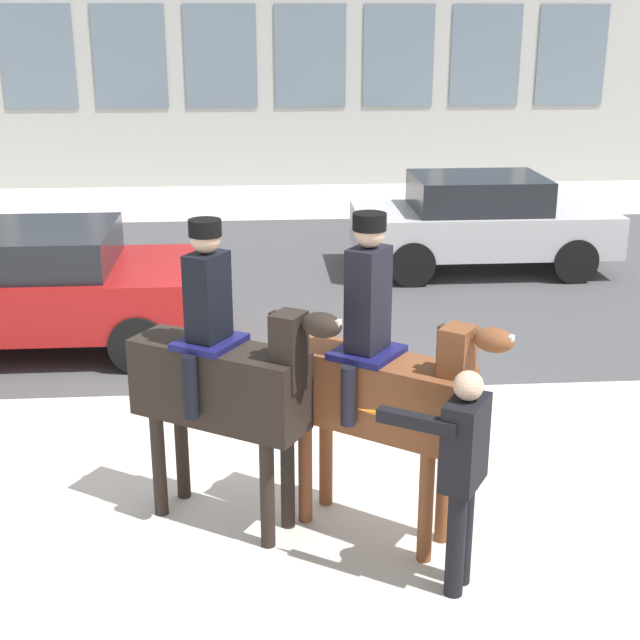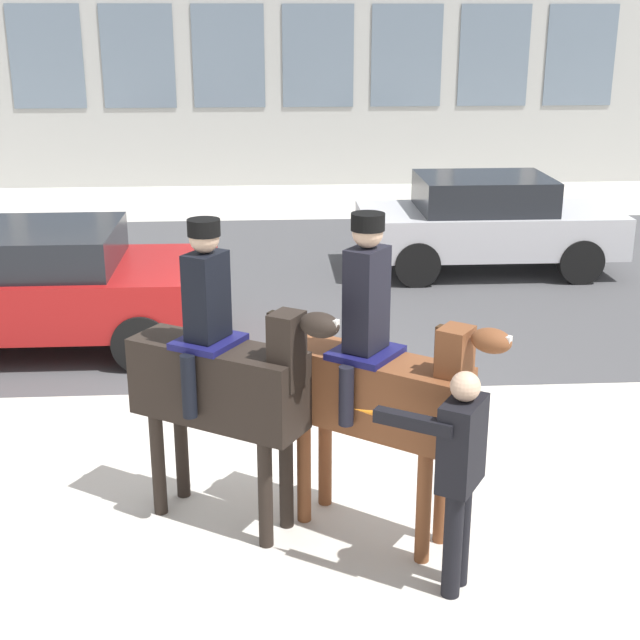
% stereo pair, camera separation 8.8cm
% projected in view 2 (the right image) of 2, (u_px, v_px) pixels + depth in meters
% --- Properties ---
extents(ground_plane, '(80.00, 80.00, 0.00)m').
position_uv_depth(ground_plane, '(294.00, 410.00, 9.06)').
color(ground_plane, beige).
extents(road_surface, '(18.51, 8.50, 0.01)m').
position_uv_depth(road_surface, '(283.00, 280.00, 13.54)').
color(road_surface, '#444447').
rests_on(road_surface, ground_plane).
extents(mounted_horse_lead, '(1.62, 1.17, 2.42)m').
position_uv_depth(mounted_horse_lead, '(221.00, 374.00, 6.68)').
color(mounted_horse_lead, black).
rests_on(mounted_horse_lead, ground_plane).
extents(mounted_horse_companion, '(1.60, 1.29, 2.50)m').
position_uv_depth(mounted_horse_companion, '(377.00, 382.00, 6.52)').
color(mounted_horse_companion, brown).
rests_on(mounted_horse_companion, ground_plane).
extents(pedestrian_bystander, '(0.91, 0.47, 1.63)m').
position_uv_depth(pedestrian_bystander, '(458.00, 466.00, 5.92)').
color(pedestrian_bystander, black).
rests_on(pedestrian_bystander, ground_plane).
extents(street_car_near_lane, '(4.11, 2.05, 1.46)m').
position_uv_depth(street_car_near_lane, '(40.00, 284.00, 10.61)').
color(street_car_near_lane, maroon).
rests_on(street_car_near_lane, ground_plane).
extents(street_car_far_lane, '(3.97, 1.81, 1.49)m').
position_uv_depth(street_car_far_lane, '(487.00, 222.00, 13.81)').
color(street_car_far_lane, '#B7B7BC').
rests_on(street_car_far_lane, ground_plane).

